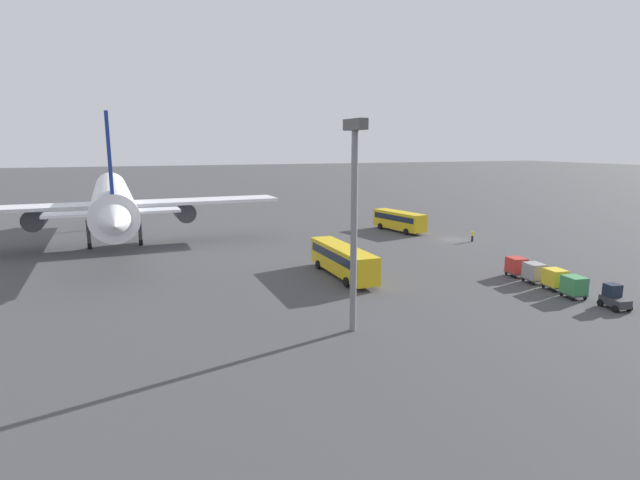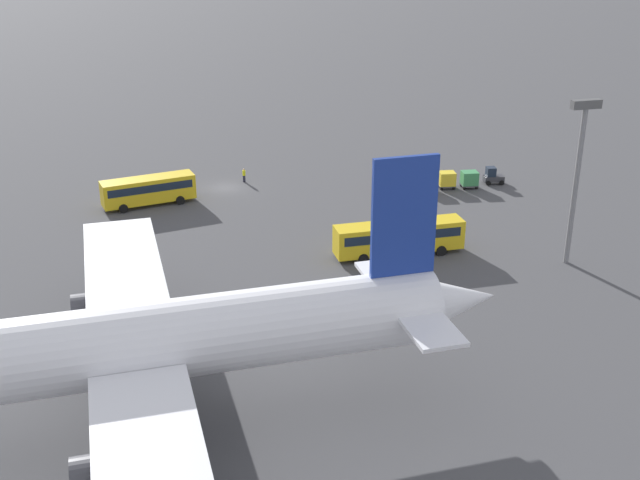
{
  "view_description": "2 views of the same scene",
  "coord_description": "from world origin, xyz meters",
  "px_view_note": "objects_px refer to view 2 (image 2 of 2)",
  "views": [
    {
      "loc": [
        -61.57,
        45.37,
        13.98
      ],
      "look_at": [
        -3.61,
        22.83,
        2.12
      ],
      "focal_mm": 28.0,
      "sensor_mm": 36.0,
      "label": 1
    },
    {
      "loc": [
        11.55,
        92.14,
        31.88
      ],
      "look_at": [
        -4.8,
        27.72,
        3.91
      ],
      "focal_mm": 45.0,
      "sensor_mm": 36.0,
      "label": 2
    }
  ],
  "objects_px": {
    "baggage_tug": "(493,176)",
    "cargo_cart_grey": "(426,181)",
    "airplane": "(108,349)",
    "cargo_cart_green": "(469,179)",
    "shuttle_bus_far": "(399,236)",
    "cargo_cart_yellow": "(447,179)",
    "cargo_cart_red": "(404,182)",
    "shuttle_bus_near": "(148,189)",
    "worker_person": "(244,175)"
  },
  "relations": [
    {
      "from": "cargo_cart_green",
      "to": "worker_person",
      "type": "bearing_deg",
      "value": -18.94
    },
    {
      "from": "shuttle_bus_far",
      "to": "cargo_cart_yellow",
      "type": "xyz_separation_m",
      "value": [
        -12.25,
        -17.32,
        -0.77
      ]
    },
    {
      "from": "worker_person",
      "to": "cargo_cart_yellow",
      "type": "relative_size",
      "value": 0.79
    },
    {
      "from": "shuttle_bus_far",
      "to": "airplane",
      "type": "bearing_deg",
      "value": 40.51
    },
    {
      "from": "cargo_cart_grey",
      "to": "baggage_tug",
      "type": "bearing_deg",
      "value": -177.92
    },
    {
      "from": "airplane",
      "to": "shuttle_bus_near",
      "type": "distance_m",
      "value": 43.93
    },
    {
      "from": "airplane",
      "to": "worker_person",
      "type": "distance_m",
      "value": 51.85
    },
    {
      "from": "shuttle_bus_near",
      "to": "cargo_cart_red",
      "type": "bearing_deg",
      "value": 163.8
    },
    {
      "from": "shuttle_bus_near",
      "to": "cargo_cart_green",
      "type": "xyz_separation_m",
      "value": [
        -37.92,
        3.5,
        -0.74
      ]
    },
    {
      "from": "shuttle_bus_near",
      "to": "worker_person",
      "type": "xyz_separation_m",
      "value": [
        -11.85,
        -5.45,
        -1.06
      ]
    },
    {
      "from": "shuttle_bus_far",
      "to": "cargo_cart_green",
      "type": "height_order",
      "value": "shuttle_bus_far"
    },
    {
      "from": "shuttle_bus_far",
      "to": "shuttle_bus_near",
      "type": "bearing_deg",
      "value": -41.23
    },
    {
      "from": "airplane",
      "to": "cargo_cart_red",
      "type": "bearing_deg",
      "value": -131.64
    },
    {
      "from": "cargo_cart_red",
      "to": "airplane",
      "type": "bearing_deg",
      "value": 49.94
    },
    {
      "from": "airplane",
      "to": "baggage_tug",
      "type": "distance_m",
      "value": 61.57
    },
    {
      "from": "shuttle_bus_far",
      "to": "worker_person",
      "type": "distance_m",
      "value": 28.09
    },
    {
      "from": "baggage_tug",
      "to": "cargo_cart_red",
      "type": "xyz_separation_m",
      "value": [
        11.6,
        0.15,
        0.25
      ]
    },
    {
      "from": "shuttle_bus_far",
      "to": "cargo_cart_grey",
      "type": "xyz_separation_m",
      "value": [
        -9.53,
        -17.32,
        -0.77
      ]
    },
    {
      "from": "cargo_cart_red",
      "to": "cargo_cart_green",
      "type": "bearing_deg",
      "value": 175.25
    },
    {
      "from": "cargo_cart_green",
      "to": "shuttle_bus_near",
      "type": "bearing_deg",
      "value": -5.28
    },
    {
      "from": "shuttle_bus_far",
      "to": "baggage_tug",
      "type": "bearing_deg",
      "value": -135.95
    },
    {
      "from": "shuttle_bus_far",
      "to": "cargo_cart_green",
      "type": "xyz_separation_m",
      "value": [
        -14.96,
        -16.82,
        -0.77
      ]
    },
    {
      "from": "cargo_cart_yellow",
      "to": "cargo_cart_red",
      "type": "relative_size",
      "value": 1.0
    },
    {
      "from": "cargo_cart_yellow",
      "to": "cargo_cart_red",
      "type": "xyz_separation_m",
      "value": [
        5.42,
        -0.17,
        0.0
      ]
    },
    {
      "from": "airplane",
      "to": "worker_person",
      "type": "bearing_deg",
      "value": -109.94
    },
    {
      "from": "shuttle_bus_near",
      "to": "baggage_tug",
      "type": "height_order",
      "value": "shuttle_bus_near"
    },
    {
      "from": "cargo_cart_green",
      "to": "cargo_cart_grey",
      "type": "bearing_deg",
      "value": -5.31
    },
    {
      "from": "cargo_cart_grey",
      "to": "shuttle_bus_far",
      "type": "bearing_deg",
      "value": 61.18
    },
    {
      "from": "baggage_tug",
      "to": "cargo_cart_yellow",
      "type": "relative_size",
      "value": 1.17
    },
    {
      "from": "worker_person",
      "to": "cargo_cart_red",
      "type": "bearing_deg",
      "value": 155.24
    },
    {
      "from": "airplane",
      "to": "cargo_cart_yellow",
      "type": "xyz_separation_m",
      "value": [
        -39.61,
        -40.47,
        -5.3
      ]
    },
    {
      "from": "cargo_cart_green",
      "to": "cargo_cart_yellow",
      "type": "xyz_separation_m",
      "value": [
        2.71,
        -0.5,
        0.0
      ]
    },
    {
      "from": "shuttle_bus_far",
      "to": "cargo_cart_yellow",
      "type": "height_order",
      "value": "shuttle_bus_far"
    },
    {
      "from": "shuttle_bus_near",
      "to": "cargo_cart_grey",
      "type": "distance_m",
      "value": 32.65
    },
    {
      "from": "shuttle_bus_far",
      "to": "baggage_tug",
      "type": "relative_size",
      "value": 4.99
    },
    {
      "from": "airplane",
      "to": "cargo_cart_red",
      "type": "xyz_separation_m",
      "value": [
        -34.18,
        -40.65,
        -5.3
      ]
    },
    {
      "from": "airplane",
      "to": "cargo_cart_grey",
      "type": "bearing_deg",
      "value": -133.93
    },
    {
      "from": "cargo_cart_grey",
      "to": "cargo_cart_red",
      "type": "bearing_deg",
      "value": -3.64
    },
    {
      "from": "airplane",
      "to": "cargo_cart_yellow",
      "type": "relative_size",
      "value": 24.28
    },
    {
      "from": "airplane",
      "to": "cargo_cart_green",
      "type": "bearing_deg",
      "value": -138.21
    },
    {
      "from": "baggage_tug",
      "to": "cargo_cart_green",
      "type": "height_order",
      "value": "baggage_tug"
    },
    {
      "from": "airplane",
      "to": "worker_person",
      "type": "xyz_separation_m",
      "value": [
        -16.24,
        -48.92,
        -5.62
      ]
    },
    {
      "from": "airplane",
      "to": "cargo_cart_green",
      "type": "distance_m",
      "value": 58.45
    },
    {
      "from": "shuttle_bus_near",
      "to": "baggage_tug",
      "type": "xyz_separation_m",
      "value": [
        -41.39,
        2.68,
        -0.99
      ]
    },
    {
      "from": "baggage_tug",
      "to": "cargo_cart_grey",
      "type": "xyz_separation_m",
      "value": [
        8.89,
        0.32,
        0.25
      ]
    },
    {
      "from": "airplane",
      "to": "shuttle_bus_far",
      "type": "height_order",
      "value": "airplane"
    },
    {
      "from": "shuttle_bus_far",
      "to": "baggage_tug",
      "type": "height_order",
      "value": "shuttle_bus_far"
    },
    {
      "from": "baggage_tug",
      "to": "cargo_cart_yellow",
      "type": "bearing_deg",
      "value": 11.89
    },
    {
      "from": "cargo_cart_red",
      "to": "worker_person",
      "type": "bearing_deg",
      "value": -24.76
    },
    {
      "from": "shuttle_bus_far",
      "to": "cargo_cart_grey",
      "type": "height_order",
      "value": "shuttle_bus_far"
    }
  ]
}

